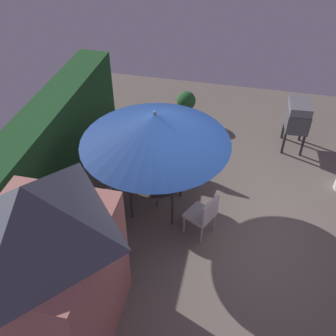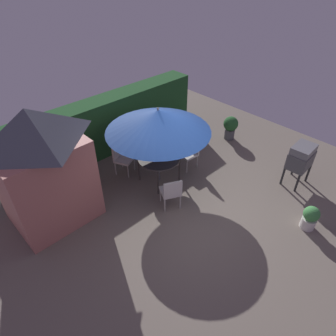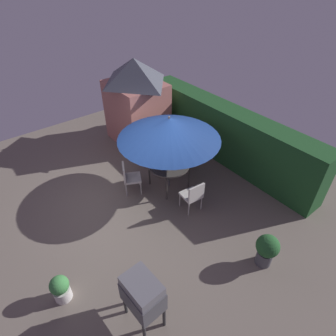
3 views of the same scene
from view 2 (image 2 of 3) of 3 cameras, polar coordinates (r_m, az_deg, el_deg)
The scene contains 11 objects.
ground_plane at distance 7.66m, azimuth 3.65°, elevation -6.74°, with size 11.00×11.00×0.00m, color #6B6056.
hedge_backdrop at distance 9.39m, azimuth -11.95°, elevation 8.08°, with size 6.53×0.75×1.73m.
garden_shed at distance 6.96m, azimuth -23.20°, elevation 0.16°, with size 1.95×1.68×2.85m.
patio_table at distance 7.91m, azimuth -1.76°, elevation 1.62°, with size 1.14×1.14×0.78m.
patio_umbrella at distance 7.30m, azimuth -1.93°, elevation 9.16°, with size 2.66×2.66×2.23m.
bbq_grill at distance 8.51m, azimuth 24.35°, elevation 1.87°, with size 0.73×0.54×1.20m.
chair_near_shed at distance 8.45m, azimuth -9.02°, elevation 2.15°, with size 0.62×0.62×0.90m.
chair_far_side at distance 7.19m, azimuth 0.63°, elevation -4.53°, with size 0.62×0.62×0.90m.
chair_toward_hedge at distance 8.61m, azimuth 4.32°, elevation 3.29°, with size 0.51×0.50×0.90m.
potted_plant_by_shed at distance 10.18m, azimuth 11.99°, elevation 7.88°, with size 0.49×0.49×0.81m.
potted_plant_by_grill at distance 7.59m, azimuth 25.81°, elevation -8.60°, with size 0.36×0.36×0.62m.
Camera 2 is at (-4.15, -3.67, 5.30)m, focal length 31.50 mm.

